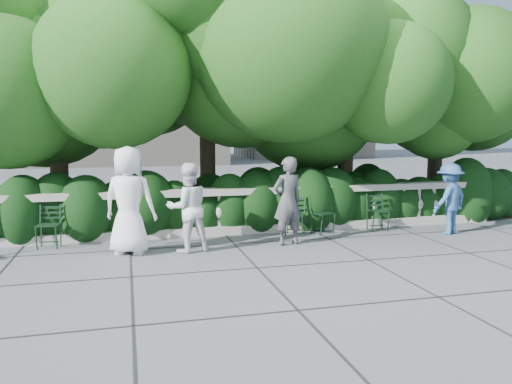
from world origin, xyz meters
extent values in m
plane|color=#52545A|center=(0.00, 0.00, 0.00)|extent=(90.00, 90.00, 0.00)
cube|color=#9E998E|center=(0.00, 1.80, 0.09)|extent=(12.00, 0.32, 0.18)
cube|color=#9E998E|center=(0.00, 1.80, 0.93)|extent=(12.00, 0.36, 0.14)
cube|color=#9E998E|center=(5.78, 1.80, 0.50)|extent=(0.44, 0.44, 1.00)
cylinder|color=#3F3023|center=(-4.00, 3.40, 1.40)|extent=(0.40, 0.40, 2.80)
ellipsoid|color=#163E10|center=(-4.00, 2.96, 3.68)|extent=(5.28, 5.28, 3.96)
cylinder|color=#3F3023|center=(-0.50, 4.00, 1.70)|extent=(0.40, 0.40, 3.40)
ellipsoid|color=#163E10|center=(-0.50, 3.48, 4.44)|extent=(6.24, 6.24, 4.68)
cylinder|color=#3F3023|center=(3.00, 3.30, 1.50)|extent=(0.40, 0.40, 3.00)
ellipsoid|color=#163E10|center=(3.00, 2.84, 3.92)|extent=(5.52, 5.52, 4.14)
cylinder|color=#3F3023|center=(6.00, 3.80, 1.30)|extent=(0.40, 0.40, 2.60)
ellipsoid|color=#163E10|center=(6.00, 3.40, 3.40)|extent=(4.80, 4.80, 3.60)
imported|color=white|center=(-2.49, 0.51, 0.98)|extent=(1.13, 0.96, 1.96)
imported|color=#46464B|center=(0.51, 0.51, 0.87)|extent=(0.71, 0.55, 1.73)
imported|color=white|center=(-1.44, 0.42, 0.82)|extent=(0.89, 0.75, 1.65)
imported|color=#2E558B|center=(4.22, 0.60, 0.77)|extent=(1.14, 0.90, 1.54)
camera|label=1|loc=(-2.51, -8.67, 2.23)|focal=35.00mm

